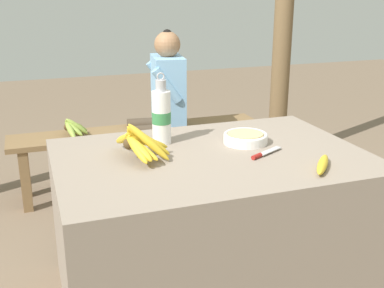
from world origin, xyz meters
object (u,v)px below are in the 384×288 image
object	(u,v)px
water_bottle	(161,116)
wooden_bench	(139,139)
serving_bowl	(246,137)
banana_bunch_ripe	(139,142)
knife	(262,154)
banana_bunch_green	(73,127)
support_post_far	(283,26)
loose_banana_front	(323,164)
seated_vendor	(161,100)

from	to	relation	value
water_bottle	wooden_bench	world-z (taller)	water_bottle
wooden_bench	serving_bowl	bearing A→B (deg)	-79.40
banana_bunch_ripe	knife	size ratio (longest dim) A/B	1.87
banana_bunch_ripe	wooden_bench	xyz separation A→B (m)	(0.29, 1.28, -0.40)
water_bottle	knife	world-z (taller)	water_bottle
water_bottle	banana_bunch_green	world-z (taller)	water_bottle
water_bottle	wooden_bench	bearing A→B (deg)	82.80
banana_bunch_ripe	support_post_far	xyz separation A→B (m)	(1.51, 1.50, 0.33)
loose_banana_front	banana_bunch_green	bearing A→B (deg)	116.93
water_bottle	seated_vendor	bearing A→B (deg)	74.46
serving_bowl	wooden_bench	xyz separation A→B (m)	(-0.23, 1.23, -0.35)
banana_bunch_ripe	seated_vendor	world-z (taller)	seated_vendor
loose_banana_front	knife	distance (m)	0.27
water_bottle	banana_bunch_green	bearing A→B (deg)	105.81
seated_vendor	knife	bearing A→B (deg)	100.45
banana_bunch_ripe	banana_bunch_green	distance (m)	1.32
serving_bowl	loose_banana_front	bearing A→B (deg)	-69.68
knife	seated_vendor	distance (m)	1.40
banana_bunch_green	support_post_far	size ratio (longest dim) A/B	0.14
water_bottle	banana_bunch_ripe	bearing A→B (deg)	-129.84
support_post_far	wooden_bench	bearing A→B (deg)	-169.88
water_bottle	seated_vendor	size ratio (longest dim) A/B	0.30
serving_bowl	wooden_bench	bearing A→B (deg)	100.60
loose_banana_front	support_post_far	size ratio (longest dim) A/B	0.09
serving_bowl	wooden_bench	size ratio (longest dim) A/B	0.12
loose_banana_front	serving_bowl	bearing A→B (deg)	110.32
loose_banana_front	seated_vendor	bearing A→B (deg)	97.80
support_post_far	banana_bunch_green	bearing A→B (deg)	-172.60
support_post_far	water_bottle	bearing A→B (deg)	-135.86
seated_vendor	banana_bunch_ripe	bearing A→B (deg)	78.26
water_bottle	loose_banana_front	size ratio (longest dim) A/B	1.69
seated_vendor	support_post_far	bearing A→B (deg)	-159.16
seated_vendor	banana_bunch_green	distance (m)	0.63
loose_banana_front	wooden_bench	world-z (taller)	loose_banana_front
knife	wooden_bench	world-z (taller)	knife
banana_bunch_green	wooden_bench	bearing A→B (deg)	-0.08
water_bottle	support_post_far	xyz separation A→B (m)	(1.36, 1.32, 0.27)
banana_bunch_ripe	loose_banana_front	xyz separation A→B (m)	(0.67, -0.36, -0.06)
support_post_far	serving_bowl	bearing A→B (deg)	-124.34
support_post_far	seated_vendor	bearing A→B (deg)	-167.08
wooden_bench	seated_vendor	size ratio (longest dim) A/B	1.57
knife	banana_bunch_green	distance (m)	1.59
banana_bunch_ripe	banana_bunch_green	xyz separation A→B (m)	(-0.16, 1.28, -0.27)
serving_bowl	banana_bunch_green	xyz separation A→B (m)	(-0.68, 1.23, -0.22)
wooden_bench	support_post_far	bearing A→B (deg)	10.12
banana_bunch_ripe	banana_bunch_green	world-z (taller)	banana_bunch_ripe
banana_bunch_ripe	water_bottle	world-z (taller)	water_bottle
banana_bunch_ripe	serving_bowl	bearing A→B (deg)	5.41
support_post_far	loose_banana_front	bearing A→B (deg)	-114.36
knife	serving_bowl	bearing A→B (deg)	59.45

